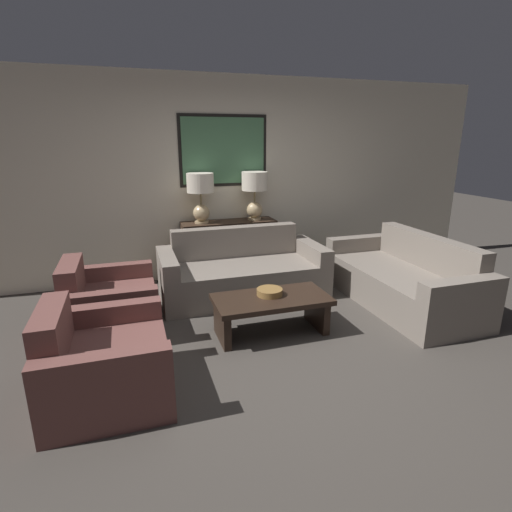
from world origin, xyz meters
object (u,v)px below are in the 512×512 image
Objects in this scene: table_lamp_left at (201,191)px; coffee_table at (271,307)px; console_table at (229,250)px; armchair_near_back_wall at (108,306)px; decorative_bowl at (270,292)px; armchair_near_camera at (104,364)px; table_lamp_right at (255,189)px; couch_by_back_wall at (242,273)px; couch_by_side at (403,281)px.

coffee_table is at bearing -78.51° from table_lamp_left.
console_table is 1.72m from coffee_table.
console_table reaches higher than armchair_near_back_wall.
coffee_table is 1.16× the size of armchair_near_back_wall.
console_table is 1.66m from decorative_bowl.
console_table reaches higher than armchair_near_camera.
armchair_near_camera is (-1.89, -2.28, -0.94)m from table_lamp_right.
console_table is 0.64× the size of couch_by_back_wall.
armchair_near_camera is (-1.17, -2.28, -0.94)m from table_lamp_left.
table_lamp_right is at bearing 60.33° from couch_by_back_wall.
console_table is 0.89m from table_lamp_right.
table_lamp_right is 1.88m from decorative_bowl.
armchair_near_back_wall is at bearing -148.51° from table_lamp_right.
couch_by_back_wall reaches higher than armchair_near_back_wall.
decorative_bowl is 0.26× the size of armchair_near_camera.
decorative_bowl is (-0.01, -1.66, 0.02)m from console_table.
armchair_near_camera is (-1.53, -1.64, -0.01)m from couch_by_back_wall.
table_lamp_right is 2.19m from couch_by_side.
couch_by_back_wall is 2.04× the size of armchair_near_back_wall.
table_lamp_left is 2.53× the size of decorative_bowl.
console_table is 2.25m from couch_by_side.
table_lamp_left reaches higher than couch_by_side.
couch_by_side reaches higher than coffee_table.
couch_by_back_wall is 1.62m from armchair_near_back_wall.
table_lamp_right is at bearing 132.38° from couch_by_side.
table_lamp_left is at bearing 119.67° from couch_by_back_wall.
table_lamp_right is at bearing 77.66° from coffee_table.
couch_by_side is at bearing 14.09° from armchair_near_camera.
armchair_near_back_wall is (-1.53, -1.16, -0.14)m from console_table.
table_lamp_right is at bearing 31.49° from armchair_near_back_wall.
couch_by_side is 1.73m from decorative_bowl.
decorative_bowl is at bearing -102.75° from table_lamp_right.
table_lamp_left is 1.19m from couch_by_back_wall.
console_table is at bearing 37.15° from armchair_near_back_wall.
coffee_table is at bearing -90.44° from console_table.
decorative_bowl is 1.64m from armchair_near_camera.
table_lamp_right is 0.33× the size of couch_by_side.
couch_by_side is at bearing -26.02° from couch_by_back_wall.
console_table is at bearing 56.11° from armchair_near_camera.
table_lamp_left reaches higher than armchair_near_camera.
couch_by_side reaches higher than armchair_near_back_wall.
table_lamp_left and table_lamp_right have the same top height.
console_table is at bearing 89.52° from decorative_bowl.
coffee_table is at bearing 20.24° from armchair_near_camera.
couch_by_back_wall is 2.04× the size of armchair_near_camera.
table_lamp_right is 2.53× the size of decorative_bowl.
table_lamp_right reaches higher than couch_by_side.
armchair_near_back_wall reaches higher than coffee_table.
armchair_near_camera is (-1.52, -0.61, -0.15)m from decorative_bowl.
table_lamp_left is 1.88m from decorative_bowl.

